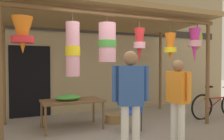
{
  "coord_description": "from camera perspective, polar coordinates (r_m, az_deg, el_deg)",
  "views": [
    {
      "loc": [
        -1.93,
        -4.12,
        1.53
      ],
      "look_at": [
        0.29,
        0.89,
        1.35
      ],
      "focal_mm": 36.39,
      "sensor_mm": 36.0,
      "label": 1
    }
  ],
  "objects": [
    {
      "name": "flower_heap_on_table",
      "position": [
        5.34,
        -10.79,
        -6.78
      ],
      "size": [
        0.59,
        0.41,
        0.13
      ],
      "color": "green",
      "rests_on": "display_table"
    },
    {
      "name": "shop_facade",
      "position": [
        7.14,
        -8.25,
        6.17
      ],
      "size": [
        12.02,
        0.29,
        4.13
      ],
      "color": "#9E8966",
      "rests_on": "ground_plane"
    },
    {
      "name": "ground_plane",
      "position": [
        4.8,
        1.19,
        -16.68
      ],
      "size": [
        30.0,
        30.0,
        0.0
      ],
      "primitive_type": "plane",
      "color": "gray"
    },
    {
      "name": "parked_bicycle",
      "position": [
        6.98,
        24.82,
        -8.04
      ],
      "size": [
        1.75,
        0.44,
        0.92
      ],
      "color": "black",
      "rests_on": "ground_plane"
    },
    {
      "name": "folding_chair",
      "position": [
        5.11,
        5.16,
        -9.71
      ],
      "size": [
        0.57,
        0.57,
        0.84
      ],
      "color": "#2347A8",
      "rests_on": "ground_plane"
    },
    {
      "name": "display_table",
      "position": [
        5.37,
        -10.0,
        -8.1
      ],
      "size": [
        1.38,
        0.77,
        0.66
      ],
      "color": "brown",
      "rests_on": "ground_plane"
    },
    {
      "name": "market_stall_canopy",
      "position": [
        5.45,
        -0.68,
        11.16
      ],
      "size": [
        5.14,
        2.46,
        2.76
      ],
      "color": "brown",
      "rests_on": "ground_plane"
    },
    {
      "name": "wicker_basket_by_table",
      "position": [
        5.88,
        0.46,
        -12.11
      ],
      "size": [
        0.42,
        0.42,
        0.22
      ],
      "primitive_type": "cylinder",
      "color": "olive",
      "rests_on": "ground_plane"
    },
    {
      "name": "shopper_by_bananas",
      "position": [
        4.43,
        16.22,
        -6.01
      ],
      "size": [
        0.27,
        0.59,
        1.58
      ],
      "color": "silver",
      "rests_on": "ground_plane"
    },
    {
      "name": "vendor_in_orange",
      "position": [
        3.65,
        4.66,
        -6.18
      ],
      "size": [
        0.57,
        0.33,
        1.71
      ],
      "color": "silver",
      "rests_on": "ground_plane"
    }
  ]
}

